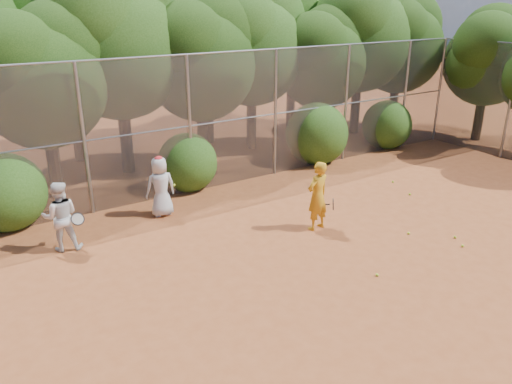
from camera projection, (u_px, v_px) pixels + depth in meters
ground at (357, 265)px, 10.87m from camera, size 80.00×80.00×0.00m
fence_back at (217, 120)px, 14.76m from camera, size 20.05×0.09×4.03m
fence_side at (510, 101)px, 17.54m from camera, size 0.09×6.09×4.03m
tree_2 at (42, 71)px, 13.45m from camera, size 3.99×3.47×5.47m
tree_3 at (118, 35)px, 15.22m from camera, size 4.89×4.26×6.70m
tree_4 at (200, 53)px, 16.24m from camera, size 4.19×3.64×5.73m
tree_5 at (252, 39)px, 18.03m from camera, size 4.51×3.92×6.17m
tree_6 at (322, 54)px, 18.72m from camera, size 3.86×3.36×5.29m
tree_7 at (361, 29)px, 20.17m from camera, size 4.77×4.14×6.53m
tree_8 at (400, 39)px, 21.11m from camera, size 4.25×3.70×5.82m
tree_10 at (65, 25)px, 16.36m from camera, size 5.15×4.48×7.06m
tree_11 at (207, 35)px, 18.74m from camera, size 4.64×4.03×6.35m
tree_12 at (293, 21)px, 21.37m from camera, size 5.02×4.37×6.88m
tree_13 at (489, 53)px, 19.36m from camera, size 3.86×3.36×5.29m
bush_0 at (5, 189)px, 12.40m from camera, size 2.00×2.00×2.00m
bush_1 at (187, 160)px, 14.97m from camera, size 1.80×1.80×1.80m
bush_2 at (317, 131)px, 17.43m from camera, size 2.20×2.20×2.20m
bush_3 at (387, 123)px, 19.26m from camera, size 1.90×1.90×1.90m
player_yellow at (318, 196)px, 12.27m from camera, size 0.82×0.58×1.77m
player_teen at (161, 186)px, 13.10m from camera, size 0.82×0.56×1.64m
player_white at (61, 216)px, 11.26m from camera, size 0.94×0.83×1.65m
ball_0 at (409, 233)px, 12.26m from camera, size 0.07×0.07×0.07m
ball_1 at (410, 194)px, 14.71m from camera, size 0.07×0.07×0.07m
ball_2 at (463, 246)px, 11.63m from camera, size 0.07×0.07×0.07m
ball_3 at (455, 237)px, 12.06m from camera, size 0.07×0.07×0.07m
ball_4 at (377, 275)px, 10.40m from camera, size 0.07×0.07×0.07m
ball_5 at (393, 182)px, 15.71m from camera, size 0.07×0.07×0.07m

